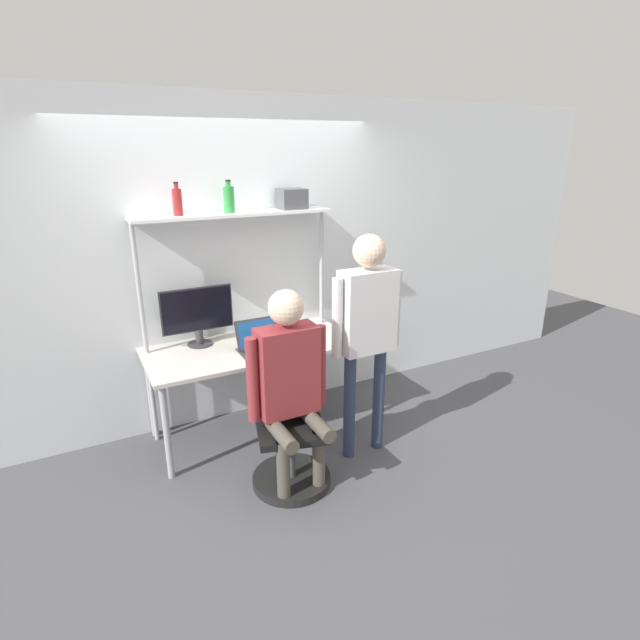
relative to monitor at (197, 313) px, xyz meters
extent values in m
plane|color=#4C4C51|center=(0.36, -0.62, -1.05)|extent=(12.00, 12.00, 0.00)
cube|color=silver|center=(0.36, 0.19, 0.30)|extent=(8.00, 0.06, 2.70)
cube|color=beige|center=(0.36, -0.22, -0.28)|extent=(1.66, 0.76, 0.03)
cylinder|color=#A5A5AA|center=(-0.41, -0.54, -0.67)|extent=(0.05, 0.05, 0.75)
cylinder|color=#A5A5AA|center=(1.13, -0.54, -0.67)|extent=(0.05, 0.05, 0.75)
cylinder|color=#A5A5AA|center=(-0.41, 0.10, -0.67)|extent=(0.05, 0.05, 0.75)
cylinder|color=#A5A5AA|center=(1.13, 0.10, -0.67)|extent=(0.05, 0.05, 0.75)
cube|color=white|center=(0.36, 0.02, 0.75)|extent=(1.58, 0.25, 0.02)
cylinder|color=#B2B2B7|center=(-0.41, 0.02, -0.14)|extent=(0.04, 0.04, 1.81)
cylinder|color=#B2B2B7|center=(1.12, 0.02, -0.14)|extent=(0.04, 0.04, 1.81)
cylinder|color=#333338|center=(0.00, 0.00, -0.26)|extent=(0.20, 0.20, 0.01)
cylinder|color=#333338|center=(0.00, 0.00, -0.20)|extent=(0.06, 0.06, 0.12)
cube|color=#333338|center=(0.00, 0.00, 0.03)|extent=(0.57, 0.01, 0.36)
cube|color=black|center=(0.00, 0.00, 0.03)|extent=(0.55, 0.02, 0.34)
cube|color=#333338|center=(0.40, -0.36, -0.26)|extent=(0.36, 0.24, 0.01)
cube|color=black|center=(0.40, -0.38, -0.26)|extent=(0.30, 0.13, 0.00)
cube|color=#333338|center=(0.40, -0.28, -0.15)|extent=(0.36, 0.09, 0.23)
cube|color=#194C8C|center=(0.40, -0.28, -0.15)|extent=(0.31, 0.07, 0.20)
cube|color=black|center=(0.64, -0.36, -0.26)|extent=(0.07, 0.15, 0.01)
cube|color=black|center=(0.64, -0.36, -0.26)|extent=(0.06, 0.13, 0.00)
cylinder|color=black|center=(0.34, -1.01, -1.02)|extent=(0.56, 0.56, 0.06)
cylinder|color=#4C4C51|center=(0.34, -1.01, -0.80)|extent=(0.06, 0.06, 0.37)
cube|color=black|center=(0.34, -1.01, -0.59)|extent=(0.57, 0.57, 0.05)
cube|color=black|center=(0.40, -0.80, -0.34)|extent=(0.41, 0.15, 0.45)
cylinder|color=#4C473D|center=(0.21, -1.18, -0.81)|extent=(0.09, 0.09, 0.48)
cylinder|color=#4C473D|center=(0.47, -1.18, -0.81)|extent=(0.09, 0.09, 0.48)
cylinder|color=#4C473D|center=(0.21, -1.15, -0.52)|extent=(0.10, 0.38, 0.10)
cylinder|color=#4C473D|center=(0.47, -1.15, -0.52)|extent=(0.10, 0.38, 0.10)
cube|color=maroon|center=(0.34, -0.98, -0.17)|extent=(0.41, 0.20, 0.61)
cylinder|color=maroon|center=(0.09, -0.98, -0.19)|extent=(0.08, 0.08, 0.58)
cylinder|color=maroon|center=(0.59, -0.98, -0.19)|extent=(0.08, 0.08, 0.58)
sphere|color=beige|center=(0.34, -0.98, 0.27)|extent=(0.24, 0.24, 0.24)
cylinder|color=#2D3856|center=(0.88, -0.90, -0.61)|extent=(0.09, 0.09, 0.86)
cylinder|color=#2D3856|center=(1.14, -0.90, -0.61)|extent=(0.09, 0.09, 0.86)
cube|color=silver|center=(1.01, -0.90, 0.12)|extent=(0.41, 0.20, 0.61)
cylinder|color=silver|center=(0.76, -0.90, 0.11)|extent=(0.08, 0.08, 0.58)
cylinder|color=silver|center=(1.26, -0.90, 0.11)|extent=(0.08, 0.08, 0.58)
sphere|color=beige|center=(1.01, -0.90, 0.56)|extent=(0.23, 0.23, 0.23)
cylinder|color=#2D8C3F|center=(0.32, 0.02, 0.86)|extent=(0.08, 0.08, 0.20)
cylinder|color=#2D8C3F|center=(0.32, 0.02, 0.98)|extent=(0.04, 0.04, 0.04)
cylinder|color=black|center=(0.32, 0.02, 1.00)|extent=(0.04, 0.04, 0.01)
cylinder|color=maroon|center=(-0.07, 0.02, 0.86)|extent=(0.07, 0.07, 0.19)
cylinder|color=maroon|center=(-0.07, 0.02, 0.98)|extent=(0.03, 0.03, 0.04)
cylinder|color=black|center=(-0.07, 0.02, 1.00)|extent=(0.03, 0.03, 0.01)
cube|color=#4C4C51|center=(0.85, 0.02, 0.84)|extent=(0.22, 0.19, 0.16)
camera|label=1|loc=(-0.88, -3.77, 1.25)|focal=28.00mm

